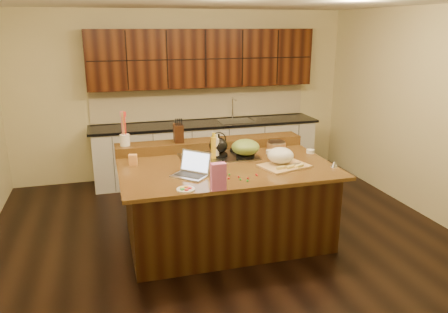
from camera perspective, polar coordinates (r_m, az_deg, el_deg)
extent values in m
cube|color=black|center=(5.34, 0.15, -10.53)|extent=(5.50, 5.00, 0.01)
cube|color=beige|center=(7.28, -5.33, 7.99)|extent=(5.50, 0.01, 2.70)
cube|color=beige|center=(2.68, 15.25, -7.91)|extent=(5.50, 0.01, 2.70)
cube|color=beige|center=(6.21, 25.49, 4.96)|extent=(0.01, 5.00, 2.70)
cube|color=black|center=(5.16, 0.15, -6.13)|extent=(2.22, 1.42, 0.88)
cube|color=black|center=(5.00, 0.16, -1.26)|extent=(2.40, 1.60, 0.04)
cube|color=black|center=(5.62, -1.81, 1.63)|extent=(2.40, 0.30, 0.12)
cube|color=gray|center=(5.27, -0.74, -0.03)|extent=(0.92, 0.52, 0.02)
cylinder|color=black|center=(5.31, -4.23, 0.33)|extent=(0.22, 0.22, 0.03)
cylinder|color=black|center=(5.46, 1.94, 0.82)|extent=(0.22, 0.22, 0.03)
cylinder|color=black|center=(5.07, -3.63, -0.46)|extent=(0.22, 0.22, 0.03)
cylinder|color=black|center=(5.22, 2.81, 0.07)|extent=(0.22, 0.22, 0.03)
cylinder|color=black|center=(5.26, -0.74, 0.20)|extent=(0.22, 0.22, 0.03)
cube|color=silver|center=(7.21, -2.30, 0.64)|extent=(3.60, 0.62, 0.90)
cube|color=black|center=(7.09, -2.35, 4.29)|extent=(3.70, 0.66, 0.04)
cube|color=gray|center=(7.22, 1.52, 4.64)|extent=(0.55, 0.42, 0.01)
cylinder|color=gray|center=(7.35, 1.11, 6.33)|extent=(0.02, 0.02, 0.36)
cube|color=black|center=(7.09, -2.74, 12.69)|extent=(3.60, 0.34, 0.90)
cube|color=beige|center=(7.34, -2.95, 6.92)|extent=(3.60, 0.03, 0.50)
ellipsoid|color=black|center=(5.23, -0.75, 1.43)|extent=(0.23, 0.23, 0.20)
ellipsoid|color=olive|center=(5.19, 2.82, 1.23)|extent=(0.36, 0.36, 0.18)
cube|color=#B7B7BC|center=(4.60, -4.49, -2.54)|extent=(0.43, 0.42, 0.02)
cube|color=black|center=(4.60, -4.50, -2.42)|extent=(0.32, 0.31, 0.00)
cube|color=#B7B7BC|center=(4.66, -3.72, -0.66)|extent=(0.31, 0.30, 0.23)
cube|color=silver|center=(4.65, -3.77, -0.68)|extent=(0.27, 0.26, 0.19)
cylinder|color=yellow|center=(5.15, -1.34, 1.09)|extent=(0.09, 0.09, 0.27)
cylinder|color=silver|center=(5.16, -0.99, 1.00)|extent=(0.07, 0.07, 0.25)
cube|color=tan|center=(4.94, 7.89, -1.24)|extent=(0.59, 0.50, 0.02)
ellipsoid|color=white|center=(4.97, 7.40, 0.13)|extent=(0.30, 0.30, 0.18)
cube|color=#EDD872|center=(4.79, 7.45, -1.46)|extent=(0.11, 0.03, 0.03)
cube|color=#EDD872|center=(4.84, 8.67, -1.35)|extent=(0.11, 0.03, 0.03)
cube|color=#EDD872|center=(4.88, 9.87, -1.23)|extent=(0.11, 0.03, 0.03)
cylinder|color=gray|center=(4.96, 9.16, -1.01)|extent=(0.20, 0.08, 0.01)
cylinder|color=white|center=(5.17, 7.21, -0.27)|extent=(0.13, 0.13, 0.04)
cylinder|color=white|center=(5.54, 11.22, 0.67)|extent=(0.12, 0.12, 0.04)
cylinder|color=white|center=(5.43, 6.03, 0.60)|extent=(0.13, 0.13, 0.04)
cylinder|color=#996B3F|center=(5.63, 6.84, 1.36)|extent=(0.29, 0.29, 0.09)
cone|color=silver|center=(5.05, 14.20, -0.94)|extent=(0.08, 0.08, 0.07)
cube|color=pink|center=(4.18, -0.75, -2.65)|extent=(0.14, 0.08, 0.27)
cylinder|color=white|center=(4.24, -5.02, -4.29)|extent=(0.18, 0.18, 0.01)
cube|color=#F1A155|center=(5.04, -11.80, -0.45)|extent=(0.10, 0.08, 0.13)
cylinder|color=white|center=(5.44, -12.82, 2.12)|extent=(0.12, 0.12, 0.14)
cube|color=black|center=(5.50, -5.97, 3.04)|extent=(0.12, 0.19, 0.22)
ellipsoid|color=red|center=(4.62, 4.32, -2.44)|extent=(0.02, 0.02, 0.02)
ellipsoid|color=#198C26|center=(4.48, 2.14, -3.01)|extent=(0.02, 0.02, 0.02)
ellipsoid|color=red|center=(4.64, 4.24, -2.35)|extent=(0.02, 0.02, 0.02)
ellipsoid|color=#198C26|center=(4.62, 0.70, -2.37)|extent=(0.02, 0.02, 0.02)
ellipsoid|color=red|center=(4.52, 3.15, -2.83)|extent=(0.02, 0.02, 0.02)
ellipsoid|color=#198C26|center=(4.38, -0.83, -3.47)|extent=(0.02, 0.02, 0.02)
ellipsoid|color=red|center=(4.56, 1.93, -2.65)|extent=(0.02, 0.02, 0.02)
ellipsoid|color=#198C26|center=(4.45, 3.08, -3.18)|extent=(0.02, 0.02, 0.02)
ellipsoid|color=red|center=(4.51, 0.62, -2.88)|extent=(0.02, 0.02, 0.02)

